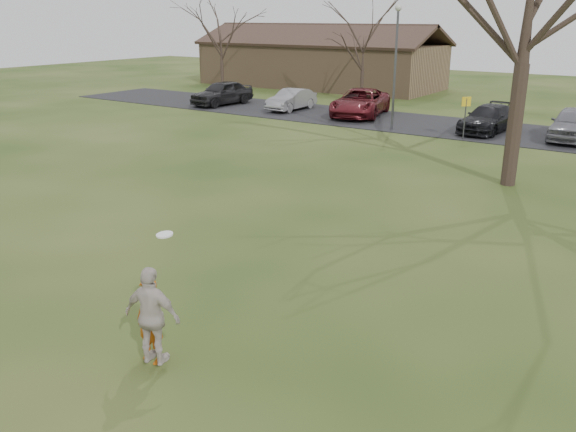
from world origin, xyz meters
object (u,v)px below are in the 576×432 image
at_px(car_2, 360,102).
at_px(car_4, 573,124).
at_px(car_0, 222,93).
at_px(car_1, 291,100).
at_px(building, 319,63).
at_px(car_3, 489,119).
at_px(player_defender, 150,320).
at_px(lamp_post, 396,52).
at_px(catching_play, 153,316).

height_order(car_2, car_4, car_2).
distance_m(car_0, car_2, 9.90).
xyz_separation_m(car_1, car_4, (16.51, -0.28, 0.12)).
bearing_deg(building, car_3, -36.01).
bearing_deg(player_defender, building, 119.55).
xyz_separation_m(player_defender, lamp_post, (-6.00, 22.68, 3.19)).
distance_m(car_0, catching_play, 31.61).
relative_size(player_defender, car_4, 0.34).
height_order(car_2, catching_play, catching_play).
distance_m(car_4, lamp_post, 9.22).
distance_m(car_4, catching_play, 25.28).
bearing_deg(lamp_post, car_1, 162.23).
bearing_deg(car_3, player_defender, -81.27).
relative_size(car_0, car_2, 0.82).
bearing_deg(car_0, car_2, 11.08).
bearing_deg(catching_play, building, 117.85).
relative_size(car_1, car_3, 0.86).
height_order(car_1, building, building).
bearing_deg(player_defender, car_2, 112.16).
height_order(car_0, catching_play, catching_play).
distance_m(car_3, lamp_post, 5.87).
relative_size(car_0, building, 0.23).
distance_m(car_2, building, 16.37).
distance_m(player_defender, car_2, 27.38).
bearing_deg(car_2, lamp_post, -54.10).
distance_m(car_1, car_2, 4.70).
bearing_deg(lamp_post, car_4, 15.60).
height_order(car_1, car_2, car_2).
bearing_deg(car_4, car_0, 178.26).
relative_size(car_1, catching_play, 1.72).
bearing_deg(catching_play, car_4, 85.28).
relative_size(car_2, car_4, 1.25).
bearing_deg(catching_play, car_1, 119.52).
xyz_separation_m(car_1, car_2, (4.68, 0.39, 0.13)).
height_order(player_defender, catching_play, catching_play).
relative_size(car_4, catching_play, 1.97).
relative_size(building, lamp_post, 3.29).
height_order(player_defender, car_1, player_defender).
distance_m(car_3, building, 22.77).
distance_m(car_4, building, 25.96).
bearing_deg(catching_play, lamp_post, 105.33).
distance_m(player_defender, car_3, 24.87).
xyz_separation_m(car_2, lamp_post, (3.48, -3.00, 3.14)).
bearing_deg(car_3, catching_play, -80.67).
distance_m(building, lamp_post, 20.99).
xyz_separation_m(player_defender, car_0, (-19.32, 24.62, 0.06)).
bearing_deg(building, catching_play, -62.15).
xyz_separation_m(car_2, catching_play, (9.75, -25.86, 0.19)).
bearing_deg(car_4, car_2, 173.97).
distance_m(car_2, catching_play, 27.64).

